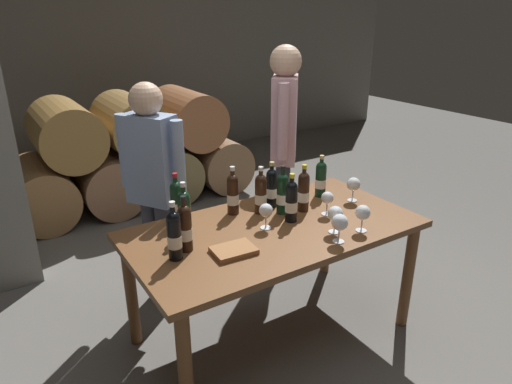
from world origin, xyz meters
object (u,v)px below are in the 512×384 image
(wine_glass_4, at_px, (363,213))
(tasting_notebook, at_px, (234,250))
(wine_bottle_7, at_px, (304,191))
(wine_glass_3, at_px, (335,214))
(wine_bottle_5, at_px, (291,201))
(wine_bottle_8, at_px, (283,193))
(wine_bottle_4, at_px, (261,193))
(wine_glass_2, at_px, (266,211))
(wine_bottle_1, at_px, (177,202))
(wine_bottle_3, at_px, (321,179))
(dining_table, at_px, (274,240))
(wine_glass_1, at_px, (327,199))
(wine_glass_0, at_px, (354,185))
(wine_bottle_2, at_px, (184,212))
(wine_glass_5, at_px, (340,223))
(wine_bottle_9, at_px, (174,235))
(wine_bottle_6, at_px, (185,227))
(sommelier_presenting, at_px, (284,137))
(wine_bottle_0, at_px, (272,187))
(wine_bottle_10, at_px, (233,194))
(taster_seated_left, at_px, (153,179))

(wine_glass_4, height_order, tasting_notebook, wine_glass_4)
(wine_bottle_7, bearing_deg, wine_glass_3, -96.97)
(wine_bottle_5, xyz_separation_m, wine_bottle_8, (0.02, 0.12, 0.00))
(wine_bottle_4, height_order, wine_glass_2, wine_bottle_4)
(wine_bottle_1, xyz_separation_m, wine_bottle_7, (0.74, -0.26, -0.00))
(wine_bottle_7, xyz_separation_m, wine_glass_2, (-0.34, -0.09, -0.02))
(wine_bottle_5, relative_size, wine_bottle_8, 0.97)
(wine_bottle_3, height_order, wine_bottle_5, wine_bottle_5)
(dining_table, height_order, wine_glass_1, wine_glass_1)
(wine_glass_0, relative_size, wine_glass_3, 1.01)
(wine_glass_1, height_order, tasting_notebook, wine_glass_1)
(wine_bottle_2, height_order, wine_glass_0, wine_bottle_2)
(wine_glass_3, bearing_deg, wine_glass_5, -119.94)
(wine_bottle_9, bearing_deg, wine_bottle_3, 12.14)
(wine_bottle_2, height_order, wine_bottle_9, wine_bottle_9)
(wine_bottle_6, bearing_deg, wine_bottle_4, 17.32)
(wine_bottle_1, distance_m, wine_bottle_8, 0.64)
(wine_bottle_8, relative_size, wine_glass_2, 2.01)
(tasting_notebook, distance_m, sommelier_presenting, 1.34)
(wine_bottle_9, distance_m, wine_glass_3, 0.90)
(wine_bottle_0, bearing_deg, wine_bottle_4, -156.33)
(wine_bottle_10, height_order, wine_glass_3, wine_bottle_10)
(wine_bottle_3, relative_size, wine_bottle_6, 0.94)
(wine_bottle_10, bearing_deg, wine_bottle_6, -148.60)
(wine_bottle_9, bearing_deg, wine_bottle_10, 31.61)
(dining_table, bearing_deg, wine_glass_0, 3.27)
(wine_bottle_5, distance_m, wine_bottle_6, 0.68)
(dining_table, relative_size, wine_bottle_2, 5.44)
(wine_bottle_1, distance_m, tasting_notebook, 0.52)
(dining_table, distance_m, tasting_notebook, 0.40)
(wine_bottle_2, bearing_deg, wine_bottle_7, -7.38)
(wine_glass_1, height_order, wine_glass_2, wine_glass_2)
(wine_bottle_3, distance_m, wine_glass_5, 0.66)
(wine_bottle_9, relative_size, tasting_notebook, 1.43)
(wine_bottle_4, height_order, wine_glass_4, wine_bottle_4)
(wine_glass_1, height_order, wine_glass_4, wine_glass_4)
(wine_bottle_7, relative_size, wine_glass_5, 1.84)
(wine_bottle_5, xyz_separation_m, taster_seated_left, (-0.58, 0.71, 0.03))
(wine_bottle_6, bearing_deg, wine_bottle_1, 73.49)
(wine_bottle_10, xyz_separation_m, sommelier_presenting, (0.72, 0.46, 0.15))
(wine_bottle_4, bearing_deg, wine_bottle_5, -66.03)
(wine_bottle_3, xyz_separation_m, wine_glass_3, (-0.29, -0.47, -0.01))
(wine_bottle_5, distance_m, wine_bottle_10, 0.37)
(sommelier_presenting, bearing_deg, wine_glass_5, -111.01)
(wine_bottle_0, distance_m, sommelier_presenting, 0.69)
(wine_bottle_6, xyz_separation_m, wine_bottle_8, (0.70, 0.11, 0.00))
(wine_bottle_2, distance_m, wine_bottle_10, 0.38)
(dining_table, relative_size, wine_glass_0, 10.41)
(wine_bottle_7, distance_m, wine_bottle_10, 0.44)
(wine_bottle_6, distance_m, wine_glass_5, 0.82)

